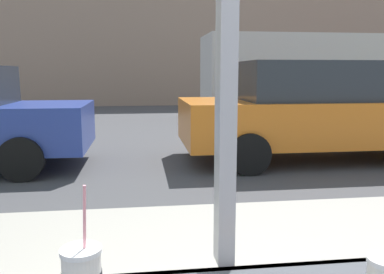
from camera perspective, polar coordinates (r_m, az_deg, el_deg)
ground_plane at (r=9.18m, az=-5.88°, el=-0.44°), size 60.00×60.00×0.00m
building_facade_far at (r=19.23m, az=-6.98°, el=14.25°), size 28.00×1.20×6.47m
parked_car_orange at (r=7.35m, az=17.06°, el=3.67°), size 4.70×2.07×1.72m
box_truck at (r=13.41m, az=16.98°, el=8.68°), size 7.13×2.44×2.66m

